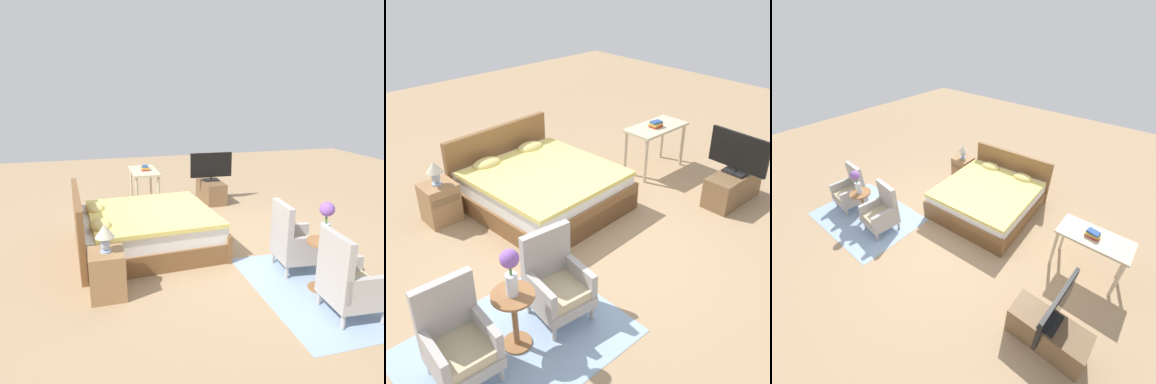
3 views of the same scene
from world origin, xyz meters
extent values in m
plane|color=#A38460|center=(0.00, 0.00, 0.00)|extent=(16.00, 16.00, 0.00)
cube|color=#8EA8C6|center=(-1.76, -0.83, 0.00)|extent=(2.10, 1.50, 0.01)
cube|color=brown|center=(0.01, 0.98, 0.14)|extent=(1.90, 2.10, 0.28)
cube|color=white|center=(0.01, 0.98, 0.40)|extent=(1.82, 2.02, 0.24)
cube|color=#EAD66B|center=(0.01, 0.90, 0.55)|extent=(1.86, 1.86, 0.06)
cube|color=brown|center=(-0.05, 1.94, 0.48)|extent=(1.82, 0.19, 0.96)
cube|color=brown|center=(0.06, 0.01, 0.20)|extent=(1.82, 0.17, 0.40)
ellipsoid|color=#DBC670|center=(-0.43, 1.66, 0.59)|extent=(0.46, 0.31, 0.14)
ellipsoid|color=#DBC670|center=(0.37, 1.71, 0.59)|extent=(0.46, 0.31, 0.14)
cylinder|color=#ADA8A3|center=(-2.09, -1.07, 0.09)|extent=(0.04, 0.04, 0.16)
cylinder|color=#ADA8A3|center=(-2.51, -0.58, 0.09)|extent=(0.04, 0.04, 0.16)
cylinder|color=#ADA8A3|center=(-2.06, -0.61, 0.09)|extent=(0.04, 0.04, 0.16)
cube|color=#ADA8A3|center=(-2.30, -0.83, 0.23)|extent=(0.58, 0.58, 0.12)
cube|color=#C6B289|center=(-2.30, -0.83, 0.34)|extent=(0.53, 0.53, 0.10)
cube|color=#ADA8A3|center=(-2.29, -0.60, 0.61)|extent=(0.54, 0.12, 0.64)
cube|color=#ADA8A3|center=(-2.54, -0.81, 0.42)|extent=(0.11, 0.52, 0.26)
cube|color=#ADA8A3|center=(-2.07, -0.84, 0.42)|extent=(0.11, 0.52, 0.26)
cylinder|color=#ADA8A3|center=(-1.47, -1.03, 0.09)|extent=(0.04, 0.04, 0.16)
cylinder|color=#ADA8A3|center=(-1.01, -1.08, 0.09)|extent=(0.04, 0.04, 0.16)
cylinder|color=#ADA8A3|center=(-1.42, -0.58, 0.09)|extent=(0.04, 0.04, 0.16)
cylinder|color=#ADA8A3|center=(-0.96, -0.62, 0.09)|extent=(0.04, 0.04, 0.16)
cube|color=#ADA8A3|center=(-1.21, -0.83, 0.23)|extent=(0.59, 0.59, 0.12)
cube|color=#C6B289|center=(-1.21, -0.83, 0.34)|extent=(0.54, 0.54, 0.10)
cube|color=#ADA8A3|center=(-1.19, -0.60, 0.61)|extent=(0.55, 0.13, 0.64)
cube|color=#ADA8A3|center=(-1.45, -0.80, 0.42)|extent=(0.12, 0.52, 0.26)
cube|color=#ADA8A3|center=(-0.98, -0.85, 0.42)|extent=(0.12, 0.52, 0.26)
cylinder|color=#936038|center=(-1.76, -0.83, 0.01)|extent=(0.28, 0.28, 0.03)
cylinder|color=#936038|center=(-1.76, -0.83, 0.31)|extent=(0.06, 0.06, 0.57)
cylinder|color=#936038|center=(-1.76, -0.83, 0.60)|extent=(0.40, 0.40, 0.02)
cylinder|color=silver|center=(-1.76, -0.83, 0.73)|extent=(0.11, 0.11, 0.22)
cylinder|color=#477538|center=(-1.76, -0.83, 0.89)|extent=(0.02, 0.02, 0.10)
sphere|color=#8956B7|center=(-1.76, -0.83, 1.01)|extent=(0.17, 0.17, 0.17)
cube|color=#997047|center=(-1.22, 1.63, 0.27)|extent=(0.44, 0.40, 0.55)
cube|color=brown|center=(-1.22, 1.43, 0.38)|extent=(0.37, 0.01, 0.09)
cylinder|color=#9EADC6|center=(-1.22, 1.63, 0.56)|extent=(0.13, 0.13, 0.02)
ellipsoid|color=#9EADC6|center=(-1.22, 1.63, 0.65)|extent=(0.11, 0.11, 0.16)
cone|color=beige|center=(-1.22, 1.63, 0.80)|extent=(0.22, 0.22, 0.15)
cube|color=brown|center=(2.14, -0.75, 0.22)|extent=(0.96, 0.40, 0.45)
cube|color=black|center=(2.14, -0.75, 0.46)|extent=(0.21, 0.33, 0.03)
cylinder|color=black|center=(2.14, -0.75, 0.50)|extent=(0.04, 0.04, 0.05)
cube|color=black|center=(2.14, -0.75, 0.79)|extent=(0.08, 0.90, 0.52)
cube|color=black|center=(2.17, -0.75, 0.79)|extent=(0.04, 0.83, 0.47)
cylinder|color=beige|center=(1.66, 0.48, 0.36)|extent=(0.05, 0.05, 0.72)
cylinder|color=beige|center=(2.60, 0.48, 0.36)|extent=(0.05, 0.05, 0.72)
cylinder|color=beige|center=(1.66, 0.90, 0.36)|extent=(0.05, 0.05, 0.72)
cylinder|color=beige|center=(2.60, 0.90, 0.36)|extent=(0.05, 0.05, 0.72)
cube|color=beige|center=(2.13, 0.69, 0.74)|extent=(1.04, 0.52, 0.04)
cube|color=#AD2823|center=(2.08, 0.67, 0.78)|extent=(0.20, 0.15, 0.03)
cube|color=#B79333|center=(2.08, 0.67, 0.81)|extent=(0.21, 0.15, 0.04)
cube|color=#284C8E|center=(2.08, 0.67, 0.85)|extent=(0.19, 0.14, 0.03)
camera|label=1|loc=(-5.24, 1.75, 2.32)|focal=35.00mm
camera|label=2|loc=(-3.37, -3.44, 3.33)|focal=42.00mm
camera|label=3|loc=(2.37, -2.63, 3.50)|focal=24.00mm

